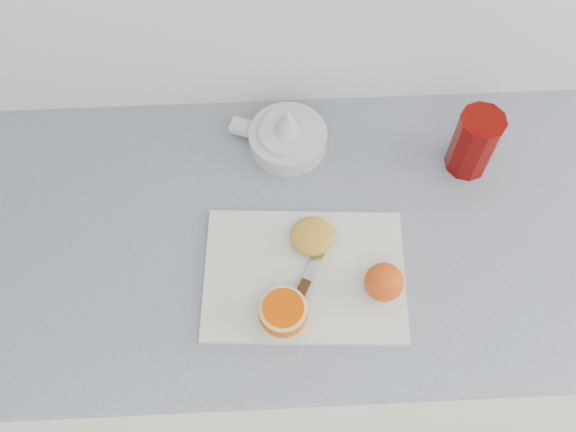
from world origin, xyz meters
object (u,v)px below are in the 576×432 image
at_px(citrus_juicer, 287,136).
at_px(red_tumbler, 473,144).
at_px(half_orange, 283,313).
at_px(counter, 338,311).
at_px(cutting_board, 305,275).

xyz_separation_m(citrus_juicer, red_tumbler, (0.35, -0.06, 0.04)).
bearing_deg(red_tumbler, half_orange, -140.38).
distance_m(half_orange, citrus_juicer, 0.37).
distance_m(counter, citrus_juicer, 0.52).
xyz_separation_m(counter, cutting_board, (-0.10, -0.10, 0.45)).
height_order(counter, red_tumbler, red_tumbler).
xyz_separation_m(counter, citrus_juicer, (-0.12, 0.19, 0.47)).
height_order(cutting_board, citrus_juicer, citrus_juicer).
bearing_deg(cutting_board, half_orange, -116.94).
bearing_deg(counter, red_tumbler, 28.90).
xyz_separation_m(cutting_board, half_orange, (-0.04, -0.08, 0.03)).
relative_size(cutting_board, red_tumbler, 2.53).
relative_size(counter, citrus_juicer, 13.12).
bearing_deg(counter, half_orange, -128.03).
relative_size(counter, half_orange, 30.89).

